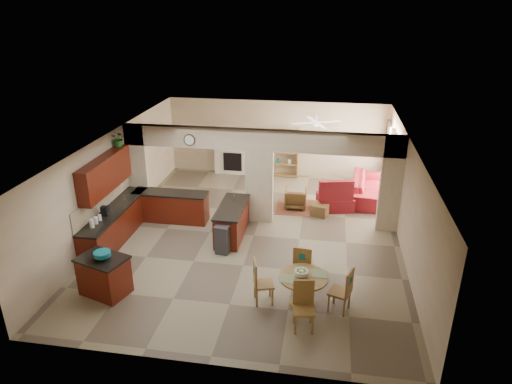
% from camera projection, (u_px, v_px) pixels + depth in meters
% --- Properties ---
extents(floor, '(10.00, 10.00, 0.00)m').
position_uv_depth(floor, '(254.00, 235.00, 12.85)').
color(floor, '#807459').
rests_on(floor, ground).
extents(ceiling, '(10.00, 10.00, 0.00)m').
position_uv_depth(ceiling, '(254.00, 140.00, 11.76)').
color(ceiling, white).
rests_on(ceiling, wall_back).
extents(wall_back, '(8.00, 0.00, 8.00)m').
position_uv_depth(wall_back, '(276.00, 139.00, 16.85)').
color(wall_back, beige).
rests_on(wall_back, floor).
extents(wall_front, '(8.00, 0.00, 8.00)m').
position_uv_depth(wall_front, '(205.00, 301.00, 7.76)').
color(wall_front, beige).
rests_on(wall_front, floor).
extents(wall_left, '(0.00, 10.00, 10.00)m').
position_uv_depth(wall_left, '(115.00, 181.00, 12.90)').
color(wall_left, beige).
rests_on(wall_left, floor).
extents(wall_right, '(0.00, 10.00, 10.00)m').
position_uv_depth(wall_right, '(407.00, 199.00, 11.71)').
color(wall_right, beige).
rests_on(wall_right, floor).
extents(partition_left_pier, '(0.60, 0.25, 2.80)m').
position_uv_depth(partition_left_pier, '(139.00, 170.00, 13.76)').
color(partition_left_pier, beige).
rests_on(partition_left_pier, floor).
extents(partition_center_pier, '(0.80, 0.25, 2.20)m').
position_uv_depth(partition_center_pier, '(259.00, 186.00, 13.33)').
color(partition_center_pier, beige).
rests_on(partition_center_pier, floor).
extents(partition_right_pier, '(0.60, 0.25, 2.80)m').
position_uv_depth(partition_right_pier, '(391.00, 184.00, 12.66)').
color(partition_right_pier, beige).
rests_on(partition_right_pier, floor).
extents(partition_header, '(8.00, 0.25, 0.60)m').
position_uv_depth(partition_header, '(260.00, 140.00, 12.79)').
color(partition_header, beige).
rests_on(partition_header, partition_center_pier).
extents(kitchen_counter, '(2.52, 3.29, 1.48)m').
position_uv_depth(kitchen_counter, '(139.00, 216.00, 12.92)').
color(kitchen_counter, '#420A07').
rests_on(kitchen_counter, floor).
extents(upper_cabinets, '(0.35, 2.40, 0.90)m').
position_uv_depth(upper_cabinets, '(105.00, 174.00, 11.94)').
color(upper_cabinets, '#420A07').
rests_on(upper_cabinets, wall_left).
extents(peninsula, '(0.70, 1.85, 0.91)m').
position_uv_depth(peninsula, '(232.00, 221.00, 12.66)').
color(peninsula, '#420A07').
rests_on(peninsula, floor).
extents(wall_clock, '(0.34, 0.03, 0.34)m').
position_uv_depth(wall_clock, '(189.00, 140.00, 12.97)').
color(wall_clock, '#53351B').
rests_on(wall_clock, partition_header).
extents(rug, '(1.60, 1.30, 0.01)m').
position_uv_depth(rug, '(302.00, 207.00, 14.58)').
color(rug, brown).
rests_on(rug, floor).
extents(fireplace, '(1.60, 0.35, 1.20)m').
position_uv_depth(fireplace, '(233.00, 158.00, 17.24)').
color(fireplace, silver).
rests_on(fireplace, floor).
extents(shelving_unit, '(1.00, 0.32, 1.80)m').
position_uv_depth(shelving_unit, '(285.00, 153.00, 16.83)').
color(shelving_unit, olive).
rests_on(shelving_unit, floor).
extents(window_a, '(0.02, 0.90, 1.90)m').
position_uv_depth(window_a, '(395.00, 175.00, 13.88)').
color(window_a, white).
rests_on(window_a, wall_right).
extents(window_b, '(0.02, 0.90, 1.90)m').
position_uv_depth(window_b, '(389.00, 158.00, 15.43)').
color(window_b, white).
rests_on(window_b, wall_right).
extents(glazed_door, '(0.02, 0.70, 2.10)m').
position_uv_depth(glazed_door, '(391.00, 170.00, 14.72)').
color(glazed_door, white).
rests_on(glazed_door, wall_right).
extents(drape_a_left, '(0.10, 0.28, 2.30)m').
position_uv_depth(drape_a_left, '(396.00, 182.00, 13.34)').
color(drape_a_left, '#45241B').
rests_on(drape_a_left, wall_right).
extents(drape_a_right, '(0.10, 0.28, 2.30)m').
position_uv_depth(drape_a_right, '(391.00, 169.00, 14.44)').
color(drape_a_right, '#45241B').
rests_on(drape_a_right, wall_right).
extents(drape_b_left, '(0.10, 0.28, 2.30)m').
position_uv_depth(drape_b_left, '(389.00, 163.00, 14.89)').
color(drape_b_left, '#45241B').
rests_on(drape_b_left, wall_right).
extents(drape_b_right, '(0.10, 0.28, 2.30)m').
position_uv_depth(drape_b_right, '(386.00, 152.00, 15.98)').
color(drape_b_right, '#45241B').
rests_on(drape_b_right, wall_right).
extents(ceiling_fan, '(1.00, 1.00, 0.10)m').
position_uv_depth(ceiling_fan, '(316.00, 123.00, 14.36)').
color(ceiling_fan, white).
rests_on(ceiling_fan, ceiling).
extents(kitchen_island, '(1.23, 1.03, 0.91)m').
position_uv_depth(kitchen_island, '(104.00, 275.00, 10.16)').
color(kitchen_island, '#420A07').
rests_on(kitchen_island, floor).
extents(teal_bowl, '(0.37, 0.37, 0.17)m').
position_uv_depth(teal_bowl, '(102.00, 255.00, 9.92)').
color(teal_bowl, '#12737F').
rests_on(teal_bowl, kitchen_island).
extents(trash_can, '(0.38, 0.34, 0.73)m').
position_uv_depth(trash_can, '(223.00, 241.00, 11.83)').
color(trash_can, '#2C2D2F').
rests_on(trash_can, floor).
extents(dining_table, '(1.06, 1.06, 0.72)m').
position_uv_depth(dining_table, '(303.00, 286.00, 9.75)').
color(dining_table, olive).
rests_on(dining_table, floor).
extents(fruit_bowl, '(0.30, 0.30, 0.16)m').
position_uv_depth(fruit_bowl, '(301.00, 273.00, 9.63)').
color(fruit_bowl, '#64B426').
rests_on(fruit_bowl, dining_table).
extents(sofa, '(2.59, 1.20, 0.74)m').
position_uv_depth(sofa, '(368.00, 188.00, 15.15)').
color(sofa, maroon).
rests_on(sofa, floor).
extents(chaise, '(1.24, 1.09, 0.43)m').
position_uv_depth(chaise, '(335.00, 202.00, 14.45)').
color(chaise, maroon).
rests_on(chaise, floor).
extents(armchair, '(0.68, 0.70, 0.62)m').
position_uv_depth(armchair, '(296.00, 198.00, 14.50)').
color(armchair, maroon).
rests_on(armchair, floor).
extents(ottoman, '(0.62, 0.62, 0.36)m').
position_uv_depth(ottoman, '(320.00, 209.00, 14.02)').
color(ottoman, maroon).
rests_on(ottoman, floor).
extents(plant, '(0.47, 0.43, 0.44)m').
position_uv_depth(plant, '(119.00, 139.00, 12.58)').
color(plant, '#144D15').
rests_on(plant, upper_cabinets).
extents(chair_north, '(0.46, 0.46, 1.02)m').
position_uv_depth(chair_north, '(303.00, 264.00, 10.42)').
color(chair_north, olive).
rests_on(chair_north, floor).
extents(chair_east, '(0.54, 0.54, 1.02)m').
position_uv_depth(chair_east, '(344.00, 289.00, 9.51)').
color(chair_east, olive).
rests_on(chair_east, floor).
extents(chair_south, '(0.48, 0.48, 1.02)m').
position_uv_depth(chair_south, '(304.00, 303.00, 9.08)').
color(chair_south, olive).
rests_on(chair_south, floor).
extents(chair_west, '(0.52, 0.52, 1.02)m').
position_uv_depth(chair_west, '(260.00, 280.00, 9.82)').
color(chair_west, olive).
rests_on(chair_west, floor).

